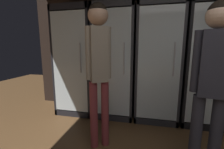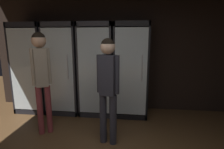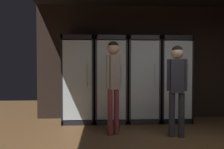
{
  "view_description": "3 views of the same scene",
  "coord_description": "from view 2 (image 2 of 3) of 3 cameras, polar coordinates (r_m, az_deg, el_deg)",
  "views": [
    {
      "loc": [
        -0.65,
        -0.03,
        1.26
      ],
      "look_at": [
        -1.18,
        2.34,
        0.82
      ],
      "focal_mm": 24.11,
      "sensor_mm": 36.0,
      "label": 1
    },
    {
      "loc": [
        0.31,
        -1.04,
        1.65
      ],
      "look_at": [
        -0.1,
        2.49,
        0.92
      ],
      "focal_mm": 28.08,
      "sensor_mm": 36.0,
      "label": 2
    },
    {
      "loc": [
        -1.41,
        -2.28,
        1.25
      ],
      "look_at": [
        -1.19,
        2.36,
        1.11
      ],
      "focal_mm": 34.02,
      "sensor_mm": 36.0,
      "label": 3
    }
  ],
  "objects": [
    {
      "name": "cooler_right",
      "position": [
        3.81,
        6.17,
        1.14
      ],
      "size": [
        0.71,
        0.67,
        1.98
      ],
      "color": "black",
      "rests_on": "ground"
    },
    {
      "name": "shopper_far",
      "position": [
        2.63,
        -1.33,
        -2.17
      ],
      "size": [
        0.35,
        0.22,
        1.66
      ],
      "color": "#2D2D38",
      "rests_on": "ground"
    },
    {
      "name": "cooler_center",
      "position": [
        3.88,
        -4.82,
        1.36
      ],
      "size": [
        0.71,
        0.67,
        1.98
      ],
      "color": "#2B2B30",
      "rests_on": "ground"
    },
    {
      "name": "cooler_left",
      "position": [
        4.09,
        -15.05,
        1.66
      ],
      "size": [
        0.71,
        0.67,
        1.98
      ],
      "color": "#2B2B30",
      "rests_on": "ground"
    },
    {
      "name": "cooler_far_left",
      "position": [
        4.42,
        -24.03,
        1.77
      ],
      "size": [
        0.71,
        0.67,
        1.98
      ],
      "color": "black",
      "rests_on": "ground"
    },
    {
      "name": "shopper_near",
      "position": [
        3.14,
        -22.08,
        1.56
      ],
      "size": [
        0.27,
        0.23,
        1.75
      ],
      "color": "brown",
      "rests_on": "ground"
    },
    {
      "name": "wall_back",
      "position": [
        4.09,
        2.35,
        8.14
      ],
      "size": [
        6.0,
        0.06,
        2.8
      ],
      "primitive_type": "cube",
      "color": "black",
      "rests_on": "ground"
    }
  ]
}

